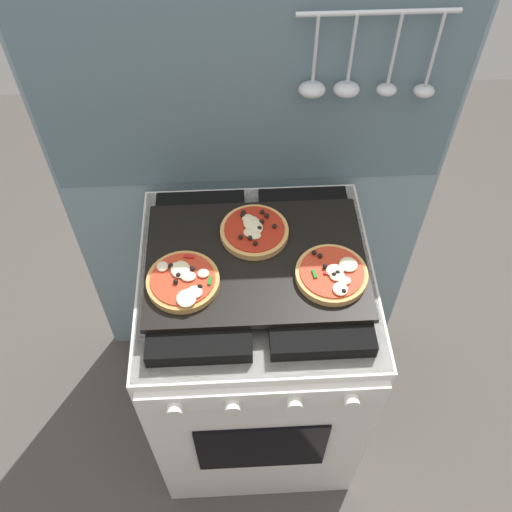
{
  "coord_description": "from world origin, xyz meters",
  "views": [
    {
      "loc": [
        -0.04,
        -0.86,
        2.01
      ],
      "look_at": [
        0.0,
        0.0,
        0.93
      ],
      "focal_mm": 39.9,
      "sensor_mm": 36.0,
      "label": 1
    }
  ],
  "objects_px": {
    "pizza_right": "(332,274)",
    "pizza_center": "(254,231)",
    "pizza_left": "(183,281)",
    "baking_tray": "(256,261)",
    "stove": "(256,352)"
  },
  "relations": [
    {
      "from": "stove",
      "to": "baking_tray",
      "type": "height_order",
      "value": "baking_tray"
    },
    {
      "from": "stove",
      "to": "pizza_right",
      "type": "distance_m",
      "value": 0.51
    },
    {
      "from": "stove",
      "to": "pizza_left",
      "type": "height_order",
      "value": "pizza_left"
    },
    {
      "from": "stove",
      "to": "pizza_center",
      "type": "relative_size",
      "value": 5.2
    },
    {
      "from": "pizza_right",
      "to": "pizza_center",
      "type": "height_order",
      "value": "same"
    },
    {
      "from": "pizza_center",
      "to": "pizza_right",
      "type": "bearing_deg",
      "value": -39.13
    },
    {
      "from": "baking_tray",
      "to": "pizza_left",
      "type": "bearing_deg",
      "value": -158.58
    },
    {
      "from": "pizza_right",
      "to": "pizza_left",
      "type": "bearing_deg",
      "value": -179.58
    },
    {
      "from": "stove",
      "to": "pizza_right",
      "type": "xyz_separation_m",
      "value": [
        0.18,
        -0.06,
        0.48
      ]
    },
    {
      "from": "stove",
      "to": "pizza_right",
      "type": "bearing_deg",
      "value": -19.8
    },
    {
      "from": "pizza_left",
      "to": "stove",
      "type": "bearing_deg",
      "value": 20.96
    },
    {
      "from": "pizza_right",
      "to": "pizza_center",
      "type": "distance_m",
      "value": 0.23
    },
    {
      "from": "baking_tray",
      "to": "pizza_center",
      "type": "height_order",
      "value": "pizza_center"
    },
    {
      "from": "baking_tray",
      "to": "pizza_center",
      "type": "relative_size",
      "value": 3.12
    },
    {
      "from": "pizza_left",
      "to": "pizza_center",
      "type": "distance_m",
      "value": 0.23
    }
  ]
}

